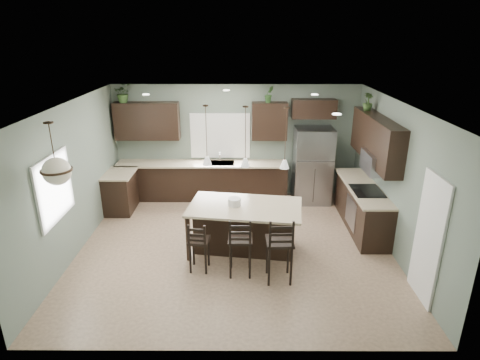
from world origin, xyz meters
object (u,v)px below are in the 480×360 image
object	(u,v)px
refrigerator	(312,166)
plant_back_left	(123,93)
serving_dish	(234,202)
bar_stool_left	(199,246)
kitchen_island	(245,228)
bar_stool_center	(240,245)
bar_stool_right	(279,248)

from	to	relation	value
refrigerator	plant_back_left	bearing A→B (deg)	176.53
serving_dish	plant_back_left	distance (m)	4.08
bar_stool_left	plant_back_left	size ratio (longest dim) A/B	2.11
kitchen_island	serving_dish	distance (m)	0.57
serving_dish	bar_stool_center	distance (m)	0.96
kitchen_island	bar_stool_center	size ratio (longest dim) A/B	1.89
plant_back_left	kitchen_island	bearing A→B (deg)	-43.10
bar_stool_left	bar_stool_right	world-z (taller)	bar_stool_right
kitchen_island	plant_back_left	size ratio (longest dim) A/B	4.62
refrigerator	plant_back_left	size ratio (longest dim) A/B	4.10
serving_dish	bar_stool_center	size ratio (longest dim) A/B	0.22
refrigerator	kitchen_island	xyz separation A→B (m)	(-1.65, -2.39, -0.46)
refrigerator	serving_dish	world-z (taller)	refrigerator
bar_stool_left	plant_back_left	distance (m)	4.48
refrigerator	bar_stool_left	world-z (taller)	refrigerator
refrigerator	bar_stool_center	bearing A→B (deg)	-118.53
bar_stool_right	plant_back_left	world-z (taller)	plant_back_left
serving_dish	bar_stool_right	world-z (taller)	bar_stool_right
bar_stool_left	plant_back_left	xyz separation A→B (m)	(-2.04, 3.36, 2.15)
kitchen_island	serving_dish	xyz separation A→B (m)	(-0.20, 0.03, 0.53)
bar_stool_center	bar_stool_right	xyz separation A→B (m)	(0.65, -0.18, 0.05)
plant_back_left	bar_stool_left	bearing A→B (deg)	-58.72
serving_dish	bar_stool_center	bearing A→B (deg)	-82.54
kitchen_island	bar_stool_left	size ratio (longest dim) A/B	2.19
serving_dish	bar_stool_right	distance (m)	1.34
refrigerator	bar_stool_center	world-z (taller)	refrigerator
kitchen_island	bar_stool_right	distance (m)	1.15
kitchen_island	bar_stool_right	size ratio (longest dim) A/B	1.74
kitchen_island	plant_back_left	bearing A→B (deg)	144.90
bar_stool_right	plant_back_left	distance (m)	5.40
bar_stool_left	bar_stool_right	bearing A→B (deg)	-6.60
refrigerator	plant_back_left	distance (m)	4.82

